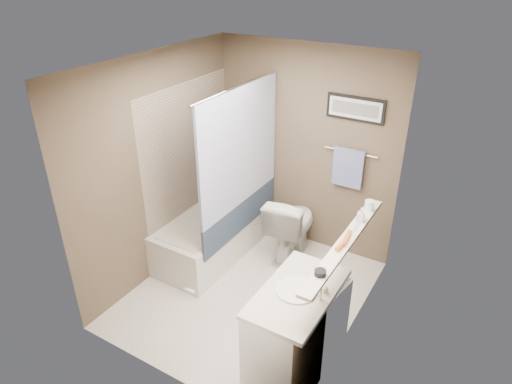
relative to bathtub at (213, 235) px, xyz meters
The scene contains 33 objects.
ground 0.89m from the bathtub, 29.00° to the right, with size 2.50×2.50×0.00m, color silver.
ceiling 2.30m from the bathtub, 29.00° to the right, with size 2.20×2.50×0.04m, color white.
wall_back 1.46m from the bathtub, 47.35° to the left, with size 2.20×0.04×2.40m, color brown.
wall_front 2.04m from the bathtub, 65.50° to the right, with size 2.20×0.04×2.40m, color brown.
wall_left 1.09m from the bathtub, 128.44° to the right, with size 0.04×2.50×2.40m, color brown.
wall_right 2.10m from the bathtub, 12.80° to the right, with size 0.04×2.50×2.40m, color brown.
tile_surround 0.83m from the bathtub, 166.16° to the left, with size 0.02×1.55×2.00m, color tan.
curtain_rod 1.84m from the bathtub, 13.53° to the left, with size 0.02×0.02×1.55m, color silver.
curtain_upper 1.21m from the bathtub, 13.53° to the left, with size 0.03×1.45×1.28m, color silver.
curtain_lower 0.49m from the bathtub, 13.53° to the left, with size 0.03×1.45×0.36m, color #2A3A4F.
mirror 2.36m from the bathtub, 17.09° to the right, with size 0.02×1.60×1.00m, color silver.
shelf 2.06m from the bathtub, 17.59° to the right, with size 0.12×1.60×0.03m, color silver.
towel_bar 1.85m from the bathtub, 31.58° to the left, with size 0.02×0.02×0.60m, color silver.
towel 1.75m from the bathtub, 30.94° to the left, with size 0.34×0.05×0.44m, color #9CAAE3.
art_frame 2.17m from the bathtub, 32.12° to the left, with size 0.62×0.03×0.26m, color black.
art_mat 2.16m from the bathtub, 31.68° to the left, with size 0.56×0.00×0.20m, color white.
art_image 2.16m from the bathtub, 31.58° to the left, with size 0.50×0.00×0.13m, color #595959.
door 2.24m from the bathtub, 51.90° to the right, with size 0.80×0.02×2.00m, color silver.
door_handle 2.02m from the bathtub, 58.86° to the right, with size 0.02×0.02×0.10m, color silver.
bathtub is the anchor object (origin of this frame).
tub_rim 0.25m from the bathtub, behind, with size 0.56×1.36×0.02m, color beige.
toilet 0.93m from the bathtub, 29.44° to the left, with size 0.45×0.79×0.80m, color silver.
vanity 1.91m from the bathtub, 32.78° to the right, with size 0.50×0.90×0.80m, color white.
countertop 1.98m from the bathtub, 32.94° to the right, with size 0.54×0.96×0.04m, color beige.
sink_basin 1.98m from the bathtub, 33.11° to the right, with size 0.34×0.34×0.01m, color white.
faucet_spout 2.15m from the bathtub, 30.06° to the right, with size 0.02×0.02×0.10m, color silver.
faucet_knob 2.10m from the bathtub, 27.59° to the right, with size 0.05×0.05×0.05m, color silver.
candle_bowl_near 2.27m from the bathtub, 31.26° to the right, with size 0.09×0.09×0.04m, color black.
hair_brush_front 2.09m from the bathtub, 19.85° to the right, with size 0.04×0.04×0.22m, color #D65F1E.
hair_brush_back 2.07m from the bathtub, 17.29° to the right, with size 0.04×0.04×0.22m, color #BE541A.
pink_comb 2.01m from the bathtub, 10.74° to the right, with size 0.03×0.16×0.01m, color pink.
glass_jar 2.01m from the bathtub, ahead, with size 0.08×0.08×0.10m, color white.
soap_bottle 2.03m from the bathtub, ahead, with size 0.06×0.06×0.13m, color #999999.
Camera 1 is at (1.99, -3.20, 3.22)m, focal length 32.00 mm.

